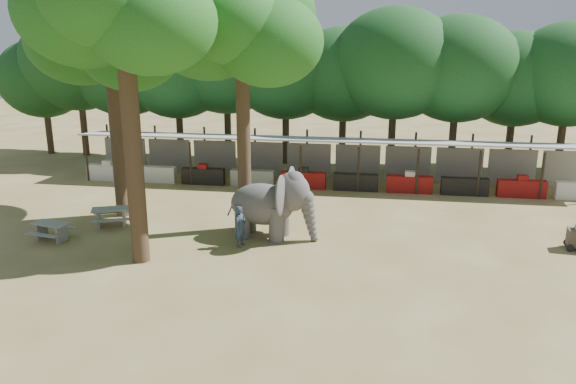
# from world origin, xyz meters

# --- Properties ---
(ground) EXTENTS (100.00, 100.00, 0.00)m
(ground) POSITION_xyz_m (0.00, 0.00, 0.00)
(ground) COLOR brown
(ground) RESTS_ON ground
(vendor_stalls) EXTENTS (28.00, 2.99, 2.80)m
(vendor_stalls) POSITION_xyz_m (-0.00, 13.84, 1.18)
(vendor_stalls) COLOR #AEB1B7
(vendor_stalls) RESTS_ON ground
(yard_tree_left) EXTENTS (7.10, 6.90, 11.02)m
(yard_tree_left) POSITION_xyz_m (-9.13, 7.19, 8.20)
(yard_tree_left) COLOR #332316
(yard_tree_left) RESTS_ON ground
(yard_tree_back) EXTENTS (7.10, 6.90, 11.36)m
(yard_tree_back) POSITION_xyz_m (-3.13, 6.19, 8.54)
(yard_tree_back) COLOR #332316
(yard_tree_back) RESTS_ON ground
(backdrop_trees) EXTENTS (46.46, 5.95, 8.33)m
(backdrop_trees) POSITION_xyz_m (0.00, 19.00, 5.51)
(backdrop_trees) COLOR #332316
(backdrop_trees) RESTS_ON ground
(elephant) EXTENTS (3.77, 2.85, 2.84)m
(elephant) POSITION_xyz_m (-1.66, 5.17, 1.42)
(elephant) COLOR #464444
(elephant) RESTS_ON ground
(handler) EXTENTS (0.56, 0.68, 1.64)m
(handler) POSITION_xyz_m (-2.73, 4.00, 0.82)
(handler) COLOR #26384C
(handler) RESTS_ON ground
(picnic_table_near) EXTENTS (1.69, 1.57, 0.74)m
(picnic_table_near) POSITION_xyz_m (-10.40, 3.43, 0.48)
(picnic_table_near) COLOR gray
(picnic_table_near) RESTS_ON ground
(picnic_table_far) EXTENTS (2.00, 1.91, 0.80)m
(picnic_table_far) POSITION_xyz_m (-8.82, 5.47, 0.52)
(picnic_table_far) COLOR gray
(picnic_table_far) RESTS_ON ground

